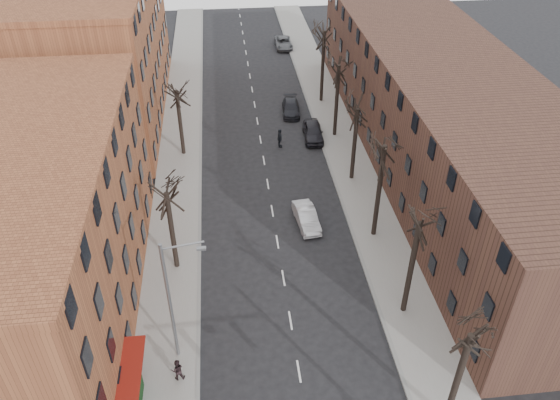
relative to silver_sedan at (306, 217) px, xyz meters
name	(u,v)px	position (x,y,z in m)	size (l,w,h in m)	color
sidewalk_left	(180,148)	(-10.56, 13.06, -0.62)	(4.00, 90.00, 0.15)	gray
sidewalk_right	(340,139)	(5.44, 13.06, -0.62)	(4.00, 90.00, 0.15)	gray
building_left_near	(26,239)	(-18.56, -6.94, 5.31)	(12.00, 26.00, 12.00)	brown
building_left_far	(97,50)	(-18.56, 22.06, 6.31)	(12.00, 28.00, 14.00)	brown
building_right	(443,114)	(13.44, 8.06, 4.31)	(12.00, 50.00, 10.00)	#472C21
tree_right_b	(403,311)	(5.04, -9.94, -0.69)	(5.20, 5.20, 10.80)	black
tree_right_c	(373,235)	(5.04, -1.94, -0.69)	(5.20, 5.20, 11.60)	black
tree_right_d	(351,179)	(5.04, 6.06, -0.69)	(5.20, 5.20, 10.00)	black
tree_right_e	(334,135)	(5.04, 14.06, -0.69)	(5.20, 5.20, 10.80)	black
tree_right_f	(321,101)	(5.04, 22.06, -0.69)	(5.20, 5.20, 11.60)	black
tree_left_a	(177,267)	(-10.16, -3.94, -0.69)	(5.20, 5.20, 9.50)	black
tree_left_b	(184,154)	(-10.16, 12.06, -0.69)	(5.20, 5.20, 9.50)	black
streetlight	(172,298)	(-9.59, -11.94, 4.32)	(2.45, 0.22, 9.03)	slate
silver_sedan	(306,217)	(0.00, 0.00, 0.00)	(1.47, 4.21, 1.39)	silver
parked_car_near	(313,132)	(2.74, 13.71, 0.09)	(1.86, 4.63, 1.58)	black
parked_car_mid	(291,108)	(1.24, 19.49, -0.04)	(1.85, 4.54, 1.32)	black
parked_car_far	(283,43)	(2.74, 39.32, -0.02)	(2.23, 4.85, 1.35)	#57595E
pedestrian_b	(177,370)	(-9.67, -13.71, 0.22)	(0.75, 0.58, 1.54)	black
pedestrian_crossing	(280,138)	(-0.78, 12.38, 0.29)	(1.16, 0.48, 1.98)	black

